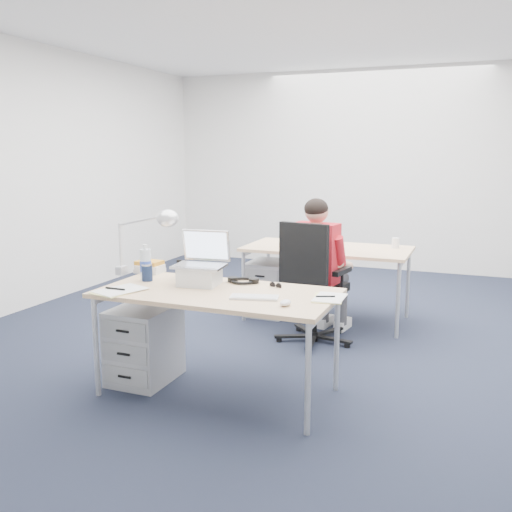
# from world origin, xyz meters

# --- Properties ---
(floor) EXTENTS (7.00, 7.00, 0.00)m
(floor) POSITION_xyz_m (0.00, 0.00, 0.00)
(floor) COLOR black
(floor) RESTS_ON ground
(room) EXTENTS (6.02, 7.02, 2.80)m
(room) POSITION_xyz_m (0.00, 0.00, 1.71)
(room) COLOR silver
(room) RESTS_ON ground
(desk_near) EXTENTS (1.60, 0.80, 0.73)m
(desk_near) POSITION_xyz_m (-0.15, -1.26, 0.68)
(desk_near) COLOR #D9AE7D
(desk_near) RESTS_ON ground
(desk_far) EXTENTS (1.60, 0.80, 0.73)m
(desk_far) POSITION_xyz_m (0.08, 0.75, 0.68)
(desk_far) COLOR #D9AE7D
(desk_far) RESTS_ON ground
(office_chair) EXTENTS (0.79, 0.79, 1.08)m
(office_chair) POSITION_xyz_m (0.16, 0.01, 0.31)
(office_chair) COLOR black
(office_chair) RESTS_ON ground
(seated_person) EXTENTS (0.43, 0.71, 1.26)m
(seated_person) POSITION_xyz_m (0.18, 0.19, 0.64)
(seated_person) COLOR red
(seated_person) RESTS_ON ground
(drawer_pedestal_near) EXTENTS (0.40, 0.50, 0.55)m
(drawer_pedestal_near) POSITION_xyz_m (-0.75, -1.25, 0.28)
(drawer_pedestal_near) COLOR #A2A4A8
(drawer_pedestal_near) RESTS_ON ground
(drawer_pedestal_far) EXTENTS (0.40, 0.50, 0.55)m
(drawer_pedestal_far) POSITION_xyz_m (-0.52, 0.73, 0.28)
(drawer_pedestal_far) COLOR #A2A4A8
(drawer_pedestal_far) RESTS_ON ground
(silver_laptop) EXTENTS (0.38, 0.32, 0.37)m
(silver_laptop) POSITION_xyz_m (-0.34, -1.15, 0.92)
(silver_laptop) COLOR silver
(silver_laptop) RESTS_ON desk_near
(wireless_keyboard) EXTENTS (0.33, 0.20, 0.02)m
(wireless_keyboard) POSITION_xyz_m (0.16, -1.35, 0.74)
(wireless_keyboard) COLOR white
(wireless_keyboard) RESTS_ON desk_near
(computer_mouse) EXTENTS (0.07, 0.10, 0.04)m
(computer_mouse) POSITION_xyz_m (0.40, -1.45, 0.75)
(computer_mouse) COLOR white
(computer_mouse) RESTS_ON desk_near
(headphones) EXTENTS (0.25, 0.20, 0.04)m
(headphones) POSITION_xyz_m (-0.09, -0.97, 0.75)
(headphones) COLOR black
(headphones) RESTS_ON desk_near
(can_koozie) EXTENTS (0.08, 0.08, 0.13)m
(can_koozie) POSITION_xyz_m (-0.76, -1.18, 0.79)
(can_koozie) COLOR #142141
(can_koozie) RESTS_ON desk_near
(water_bottle) EXTENTS (0.10, 0.10, 0.26)m
(water_bottle) POSITION_xyz_m (-0.78, -1.15, 0.86)
(water_bottle) COLOR silver
(water_bottle) RESTS_ON desk_near
(bear_figurine) EXTENTS (0.09, 0.08, 0.14)m
(bear_figurine) POSITION_xyz_m (-0.39, -0.99, 0.80)
(bear_figurine) COLOR #2F7B20
(bear_figurine) RESTS_ON desk_near
(book_stack) EXTENTS (0.22, 0.17, 0.09)m
(book_stack) POSITION_xyz_m (-0.90, -0.91, 0.78)
(book_stack) COLOR silver
(book_stack) RESTS_ON desk_near
(cordless_phone) EXTENTS (0.04, 0.03, 0.13)m
(cordless_phone) POSITION_xyz_m (-0.60, -0.98, 0.80)
(cordless_phone) COLOR black
(cordless_phone) RESTS_ON desk_near
(papers_left) EXTENTS (0.31, 0.38, 0.01)m
(papers_left) POSITION_xyz_m (-0.77, -1.52, 0.74)
(papers_left) COLOR #F0E98B
(papers_left) RESTS_ON desk_near
(papers_right) EXTENTS (0.21, 0.28, 0.01)m
(papers_right) POSITION_xyz_m (0.60, -1.19, 0.73)
(papers_right) COLOR #F0E98B
(papers_right) RESTS_ON desk_near
(sunglasses) EXTENTS (0.11, 0.07, 0.02)m
(sunglasses) POSITION_xyz_m (0.18, -1.01, 0.74)
(sunglasses) COLOR black
(sunglasses) RESTS_ON desk_near
(desk_lamp) EXTENTS (0.50, 0.33, 0.54)m
(desk_lamp) POSITION_xyz_m (-0.90, -1.06, 1.00)
(desk_lamp) COLOR silver
(desk_lamp) RESTS_ON desk_near
(dark_laptop) EXTENTS (0.47, 0.46, 0.27)m
(dark_laptop) POSITION_xyz_m (0.10, 0.51, 0.87)
(dark_laptop) COLOR black
(dark_laptop) RESTS_ON desk_far
(far_cup) EXTENTS (0.08, 0.08, 0.10)m
(far_cup) POSITION_xyz_m (0.71, 0.96, 0.78)
(far_cup) COLOR white
(far_cup) RESTS_ON desk_far
(far_papers) EXTENTS (0.23, 0.31, 0.01)m
(far_papers) POSITION_xyz_m (-0.28, 0.76, 0.73)
(far_papers) COLOR white
(far_papers) RESTS_ON desk_far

